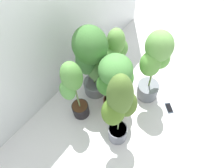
# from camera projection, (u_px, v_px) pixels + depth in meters

# --- Properties ---
(ground_plane) EXTENTS (8.00, 8.00, 0.00)m
(ground_plane) POSITION_uv_depth(u_px,v_px,m) (124.00, 110.00, 2.37)
(ground_plane) COLOR silver
(ground_plane) RESTS_ON ground
(mylar_back_wall) EXTENTS (3.20, 0.01, 2.00)m
(mylar_back_wall) POSITION_uv_depth(u_px,v_px,m) (54.00, 14.00, 1.85)
(mylar_back_wall) COLOR silver
(mylar_back_wall) RESTS_ON ground
(potted_plant_back_left) EXTENTS (0.28, 0.23, 0.90)m
(potted_plant_back_left) POSITION_uv_depth(u_px,v_px,m) (74.00, 89.00, 1.91)
(potted_plant_back_left) COLOR black
(potted_plant_back_left) RESTS_ON ground
(potted_plant_back_right) EXTENTS (0.41, 0.28, 0.81)m
(potted_plant_back_right) POSITION_uv_depth(u_px,v_px,m) (116.00, 53.00, 2.29)
(potted_plant_back_right) COLOR gray
(potted_plant_back_right) RESTS_ON ground
(potted_plant_back_center) EXTENTS (0.39, 0.40, 1.00)m
(potted_plant_back_center) POSITION_uv_depth(u_px,v_px,m) (92.00, 59.00, 2.05)
(potted_plant_back_center) COLOR slate
(potted_plant_back_center) RESTS_ON ground
(potted_plant_front_left) EXTENTS (0.37, 0.28, 1.10)m
(potted_plant_front_left) POSITION_uv_depth(u_px,v_px,m) (119.00, 109.00, 1.66)
(potted_plant_front_left) COLOR slate
(potted_plant_front_left) RESTS_ON ground
(potted_plant_front_right) EXTENTS (0.42, 0.32, 1.02)m
(potted_plant_front_right) POSITION_uv_depth(u_px,v_px,m) (154.00, 65.00, 2.02)
(potted_plant_front_right) COLOR slate
(potted_plant_front_right) RESTS_ON ground
(potted_plant_center) EXTENTS (0.49, 0.46, 0.86)m
(potted_plant_center) POSITION_uv_depth(u_px,v_px,m) (116.00, 81.00, 1.98)
(potted_plant_center) COLOR brown
(potted_plant_center) RESTS_ON ground
(cell_phone) EXTENTS (0.15, 0.15, 0.01)m
(cell_phone) POSITION_uv_depth(u_px,v_px,m) (169.00, 108.00, 2.39)
(cell_phone) COLOR #293442
(cell_phone) RESTS_ON ground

